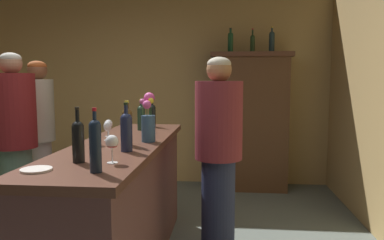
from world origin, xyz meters
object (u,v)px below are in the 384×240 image
wine_bottle_rose (95,144)px  wine_bottle_pinot (141,116)px  wine_glass_spare (112,143)px  display_bottle_center (272,41)px  wine_bottle_riesling (78,139)px  patron_tall (40,131)px  bartender (218,150)px  flower_arrangement (148,119)px  display_cabinet (250,119)px  cheese_plate (36,170)px  bar_counter (122,206)px  display_bottle_left (230,41)px  wine_bottle_malbec (126,130)px  wine_bottle_syrah (127,125)px  wine_glass_mid (108,125)px  wine_glass_front (94,132)px  wine_bottle_chardonnay (152,114)px  patron_redhead (15,141)px  wine_glass_rear (108,127)px  display_bottle_midleft (252,43)px

wine_bottle_rose → wine_bottle_pinot: wine_bottle_rose is taller
wine_glass_spare → display_bottle_center: display_bottle_center is taller
wine_bottle_riesling → patron_tall: patron_tall is taller
bartender → display_bottle_center: bearing=-101.0°
flower_arrangement → display_cabinet: bearing=68.0°
wine_glass_spare → display_bottle_center: 3.30m
flower_arrangement → cheese_plate: flower_arrangement is taller
bar_counter → patron_tall: bearing=139.1°
display_bottle_left → display_bottle_center: (0.53, 0.00, 0.00)m
wine_bottle_malbec → wine_bottle_syrah: bearing=103.9°
patron_tall → display_cabinet: bearing=66.1°
patron_tall → display_bottle_center: bearing=63.5°
wine_glass_mid → display_bottle_left: 2.40m
wine_bottle_syrah → wine_bottle_riesling: (-0.13, -0.58, -0.01)m
wine_bottle_riesling → wine_glass_front: size_ratio=2.39×
wine_bottle_syrah → wine_glass_mid: size_ratio=2.28×
wine_bottle_rose → cheese_plate: wine_bottle_rose is taller
flower_arrangement → patron_tall: 1.67m
display_bottle_center → display_cabinet: bearing=180.0°
wine_bottle_chardonnay → wine_bottle_riesling: (-0.10, -1.62, 0.01)m
wine_bottle_chardonnay → patron_tall: (-1.20, 0.06, -0.19)m
patron_redhead → wine_bottle_syrah: bearing=9.6°
wine_glass_spare → wine_glass_rear: bearing=109.8°
display_bottle_midleft → display_bottle_left: bearing=180.0°
wine_bottle_rose → wine_glass_spare: size_ratio=2.05×
bar_counter → wine_bottle_pinot: size_ratio=7.98×
wine_bottle_rose → display_bottle_midleft: 3.41m
wine_bottle_syrah → flower_arrangement: 0.20m
flower_arrangement → patron_redhead: (-1.28, 0.35, -0.24)m
wine_bottle_malbec → wine_bottle_chardonnay: (-0.09, 1.28, -0.01)m
wine_glass_spare → patron_tall: bearing=127.8°
wine_bottle_riesling → wine_glass_mid: 0.96m
wine_bottle_chardonnay → wine_glass_mid: 0.71m
patron_tall → wine_bottle_riesling: bearing=-20.0°
wine_bottle_syrah → display_bottle_midleft: size_ratio=1.04×
wine_bottle_pinot → bar_counter: bearing=-90.0°
bar_counter → wine_glass_spare: (0.15, -0.68, 0.61)m
cheese_plate → display_bottle_left: bearing=72.3°
display_cabinet → wine_bottle_syrah: display_cabinet is taller
wine_glass_mid → bartender: size_ratio=0.09×
wine_bottle_rose → wine_bottle_chardonnay: size_ratio=1.10×
display_cabinet → wine_bottle_chardonnay: display_cabinet is taller
display_cabinet → bartender: display_cabinet is taller
wine_bottle_malbec → display_bottle_midleft: bearing=69.6°
wine_bottle_malbec → display_bottle_midleft: size_ratio=1.04×
display_cabinet → flower_arrangement: display_cabinet is taller
wine_bottle_rose → wine_bottle_riesling: bearing=129.8°
display_bottle_left → wine_glass_rear: bearing=-113.4°
wine_glass_rear → wine_bottle_chardonnay: bearing=78.5°
wine_glass_spare → display_bottle_midleft: 3.21m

